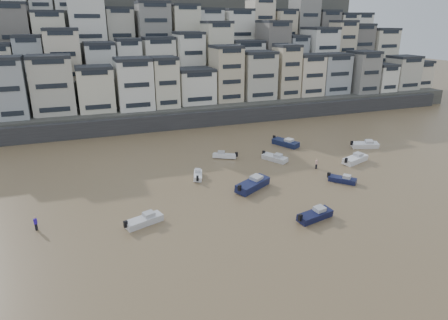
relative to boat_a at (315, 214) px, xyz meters
name	(u,v)px	position (x,y,z in m)	size (l,w,h in m)	color
harbor_wall	(200,119)	(0.53, 49.29, 1.01)	(140.00, 3.00, 3.50)	#38383A
hillside	(176,55)	(5.27, 89.13, 12.27)	(141.04, 66.00, 50.00)	#4C4C47
boat_a	(315,214)	(0.00, 0.00, 0.00)	(5.41, 1.77, 1.48)	#121639
boat_b	(343,179)	(10.64, 8.85, -0.13)	(4.50, 1.47, 1.23)	#14193F
boat_c	(253,183)	(-3.27, 11.47, 0.20)	(6.87, 2.25, 1.87)	#151B43
boat_d	(355,158)	(18.25, 15.59, 0.08)	(6.04, 1.98, 1.65)	white
boat_e	(275,157)	(5.52, 21.31, -0.03)	(5.18, 1.70, 1.41)	silver
boat_f	(198,175)	(-9.58, 18.37, -0.15)	(4.30, 1.41, 1.17)	white
boat_g	(365,144)	(25.45, 21.86, 0.02)	(5.58, 1.83, 1.52)	white
boat_h	(225,155)	(-2.20, 25.89, -0.11)	(4.59, 1.50, 1.25)	silver
boat_i	(286,142)	(11.70, 28.58, 0.11)	(6.20, 2.03, 1.69)	#141D40
boat_j	(144,219)	(-20.17, 6.23, -0.04)	(5.13, 1.68, 1.40)	silver
person_blue	(36,223)	(-32.35, 9.41, 0.13)	(0.44, 0.44, 1.74)	#2C16AA
person_pink	(316,164)	(10.19, 15.34, 0.13)	(0.44, 0.44, 1.74)	#D09F93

